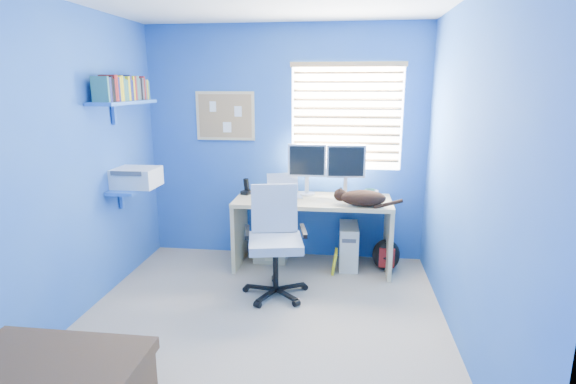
# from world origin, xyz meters

# --- Properties ---
(floor) EXTENTS (3.00, 3.20, 0.00)m
(floor) POSITION_xyz_m (0.00, 0.00, 0.00)
(floor) COLOR tan
(floor) RESTS_ON ground
(wall_back) EXTENTS (3.00, 0.01, 2.50)m
(wall_back) POSITION_xyz_m (0.00, 1.60, 1.25)
(wall_back) COLOR blue
(wall_back) RESTS_ON ground
(wall_front) EXTENTS (3.00, 0.01, 2.50)m
(wall_front) POSITION_xyz_m (0.00, -1.60, 1.25)
(wall_front) COLOR blue
(wall_front) RESTS_ON ground
(wall_left) EXTENTS (0.01, 3.20, 2.50)m
(wall_left) POSITION_xyz_m (-1.50, 0.00, 1.25)
(wall_left) COLOR blue
(wall_left) RESTS_ON ground
(wall_right) EXTENTS (0.01, 3.20, 2.50)m
(wall_right) POSITION_xyz_m (1.50, 0.00, 1.25)
(wall_right) COLOR blue
(wall_right) RESTS_ON ground
(desk) EXTENTS (1.59, 0.65, 0.74)m
(desk) POSITION_xyz_m (0.33, 1.26, 0.37)
(desk) COLOR #D2BA86
(desk) RESTS_ON floor
(laptop) EXTENTS (0.40, 0.35, 0.22)m
(laptop) POSITION_xyz_m (0.04, 1.29, 0.85)
(laptop) COLOR silver
(laptop) RESTS_ON desk
(monitor_left) EXTENTS (0.40, 0.13, 0.54)m
(monitor_left) POSITION_xyz_m (0.25, 1.43, 1.01)
(monitor_left) COLOR silver
(monitor_left) RESTS_ON desk
(monitor_right) EXTENTS (0.41, 0.16, 0.54)m
(monitor_right) POSITION_xyz_m (0.66, 1.42, 1.01)
(monitor_right) COLOR silver
(monitor_right) RESTS_ON desk
(phone) EXTENTS (0.12, 0.14, 0.17)m
(phone) POSITION_xyz_m (-0.39, 1.37, 0.82)
(phone) COLOR black
(phone) RESTS_ON desk
(mug) EXTENTS (0.10, 0.09, 0.10)m
(mug) POSITION_xyz_m (0.91, 1.33, 0.79)
(mug) COLOR #326F5F
(mug) RESTS_ON desk
(cd_spindle) EXTENTS (0.13, 0.13, 0.07)m
(cd_spindle) POSITION_xyz_m (0.94, 1.41, 0.78)
(cd_spindle) COLOR silver
(cd_spindle) RESTS_ON desk
(cat) EXTENTS (0.47, 0.32, 0.15)m
(cat) POSITION_xyz_m (0.83, 1.04, 0.82)
(cat) COLOR black
(cat) RESTS_ON desk
(tower_pc) EXTENTS (0.20, 0.44, 0.45)m
(tower_pc) POSITION_xyz_m (0.71, 1.32, 0.23)
(tower_pc) COLOR beige
(tower_pc) RESTS_ON floor
(drawer_boxes) EXTENTS (0.35, 0.28, 0.27)m
(drawer_boxes) POSITION_xyz_m (-0.13, 1.36, 0.14)
(drawer_boxes) COLOR tan
(drawer_boxes) RESTS_ON floor
(yellow_book) EXTENTS (0.03, 0.17, 0.24)m
(yellow_book) POSITION_xyz_m (0.57, 1.12, 0.12)
(yellow_book) COLOR yellow
(yellow_book) RESTS_ON floor
(backpack) EXTENTS (0.30, 0.23, 0.33)m
(backpack) POSITION_xyz_m (1.10, 1.26, 0.17)
(backpack) COLOR black
(backpack) RESTS_ON floor
(office_chair) EXTENTS (0.68, 0.68, 0.99)m
(office_chair) POSITION_xyz_m (0.04, 0.60, 0.37)
(office_chair) COLOR black
(office_chair) RESTS_ON floor
(window_blinds) EXTENTS (1.15, 0.05, 1.10)m
(window_blinds) POSITION_xyz_m (0.65, 1.57, 1.55)
(window_blinds) COLOR white
(window_blinds) RESTS_ON ground
(corkboard) EXTENTS (0.64, 0.02, 0.52)m
(corkboard) POSITION_xyz_m (-0.65, 1.58, 1.55)
(corkboard) COLOR #D2BA86
(corkboard) RESTS_ON ground
(wall_shelves) EXTENTS (0.42, 0.90, 1.05)m
(wall_shelves) POSITION_xyz_m (-1.35, 0.75, 1.43)
(wall_shelves) COLOR blue
(wall_shelves) RESTS_ON ground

